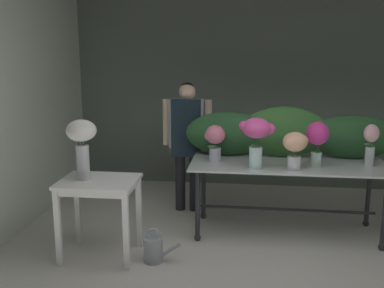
{
  "coord_description": "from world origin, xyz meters",
  "views": [
    {
      "loc": [
        -0.04,
        -3.06,
        1.99
      ],
      "look_at": [
        -0.56,
        1.14,
        1.07
      ],
      "focal_mm": 41.98,
      "sensor_mm": 36.0,
      "label": 1
    }
  ],
  "objects": [
    {
      "name": "florist",
      "position": [
        -0.75,
        2.18,
        0.97
      ],
      "size": [
        0.59,
        0.24,
        1.58
      ],
      "color": "#232328",
      "rests_on": "ground"
    },
    {
      "name": "wall_left",
      "position": [
        -2.54,
        1.7,
        1.43
      ],
      "size": [
        0.12,
        3.52,
        2.86
      ],
      "primitive_type": "cube",
      "color": "silver",
      "rests_on": "ground"
    },
    {
      "name": "watering_can",
      "position": [
        -0.88,
        0.78,
        0.13
      ],
      "size": [
        0.35,
        0.18,
        0.34
      ],
      "color": "#999EA3",
      "rests_on": "ground"
    },
    {
      "name": "vase_fuchsia_carnations",
      "position": [
        0.06,
        1.37,
        1.13
      ],
      "size": [
        0.36,
        0.29,
        0.52
      ],
      "color": "silver",
      "rests_on": "display_table_glass"
    },
    {
      "name": "wall_back",
      "position": [
        0.0,
        3.4,
        1.43
      ],
      "size": [
        5.09,
        0.12,
        2.86
      ],
      "primitive_type": "cube",
      "color": "slate",
      "rests_on": "ground"
    },
    {
      "name": "side_table_white",
      "position": [
        -1.41,
        0.85,
        0.66
      ],
      "size": [
        0.72,
        0.57,
        0.77
      ],
      "color": "white",
      "rests_on": "ground"
    },
    {
      "name": "ground_plane",
      "position": [
        0.0,
        1.7,
        0.0
      ],
      "size": [
        7.48,
        7.48,
        0.0
      ],
      "primitive_type": "plane",
      "color": "beige"
    },
    {
      "name": "vase_magenta_anemones",
      "position": [
        0.67,
        1.51,
        1.08
      ],
      "size": [
        0.23,
        0.23,
        0.47
      ],
      "color": "silver",
      "rests_on": "display_table_glass"
    },
    {
      "name": "vase_white_roses_tall",
      "position": [
        -1.55,
        0.85,
        1.14
      ],
      "size": [
        0.28,
        0.28,
        0.57
      ],
      "color": "silver",
      "rests_on": "side_table_white"
    },
    {
      "name": "vase_blush_freesia",
      "position": [
        1.22,
        1.62,
        1.03
      ],
      "size": [
        0.15,
        0.15,
        0.43
      ],
      "color": "silver",
      "rests_on": "display_table_glass"
    },
    {
      "name": "vase_rosy_stock",
      "position": [
        -0.37,
        1.6,
        1.02
      ],
      "size": [
        0.22,
        0.21,
        0.39
      ],
      "color": "silver",
      "rests_on": "display_table_glass"
    },
    {
      "name": "display_table_glass",
      "position": [
        0.4,
        1.62,
        0.67
      ],
      "size": [
        2.05,
        0.83,
        0.79
      ],
      "color": "silver",
      "rests_on": "ground"
    },
    {
      "name": "vase_peach_dahlias",
      "position": [
        0.44,
        1.37,
        1.02
      ],
      "size": [
        0.25,
        0.24,
        0.38
      ],
      "color": "silver",
      "rests_on": "display_table_glass"
    },
    {
      "name": "foliage_backdrop",
      "position": [
        0.38,
        1.91,
        1.04
      ],
      "size": [
        2.34,
        0.29,
        0.56
      ],
      "color": "#28562D",
      "rests_on": "display_table_glass"
    }
  ]
}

